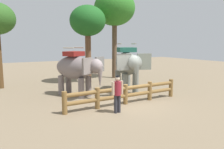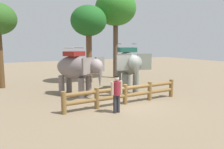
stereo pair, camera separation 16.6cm
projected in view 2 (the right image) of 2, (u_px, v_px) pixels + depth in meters
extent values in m
plane|color=#7D6B52|center=(123.00, 103.00, 11.62)|extent=(60.00, 60.00, 0.00)
cylinder|color=brown|center=(64.00, 103.00, 9.73)|extent=(0.24, 0.24, 1.05)
cylinder|color=brown|center=(97.00, 98.00, 10.54)|extent=(0.24, 0.24, 1.05)
cylinder|color=brown|center=(125.00, 94.00, 11.35)|extent=(0.24, 0.24, 1.05)
cylinder|color=brown|center=(150.00, 91.00, 12.15)|extent=(0.24, 0.24, 1.05)
cylinder|color=brown|center=(171.00, 88.00, 12.96)|extent=(0.24, 0.24, 1.05)
cylinder|color=brown|center=(125.00, 96.00, 11.36)|extent=(6.62, 0.33, 0.20)
cylinder|color=brown|center=(125.00, 88.00, 11.30)|extent=(6.62, 0.33, 0.20)
cylinder|color=slate|center=(89.00, 86.00, 13.14)|extent=(0.36, 0.36, 1.21)
cylinder|color=slate|center=(81.00, 88.00, 12.58)|extent=(0.36, 0.36, 1.21)
cylinder|color=slate|center=(69.00, 83.00, 14.01)|extent=(0.36, 0.36, 1.21)
cylinder|color=slate|center=(62.00, 85.00, 13.45)|extent=(0.36, 0.36, 1.21)
ellipsoid|color=slate|center=(74.00, 67.00, 13.13)|extent=(2.36, 2.96, 1.41)
ellipsoid|color=slate|center=(95.00, 66.00, 12.25)|extent=(1.11, 1.16, 0.86)
cube|color=slate|center=(100.00, 64.00, 12.79)|extent=(0.76, 0.49, 0.90)
cube|color=slate|center=(87.00, 66.00, 11.82)|extent=(0.76, 0.49, 0.90)
cone|color=slate|center=(100.00, 78.00, 12.18)|extent=(0.32, 0.32, 1.10)
cube|color=maroon|center=(74.00, 54.00, 13.01)|extent=(1.33, 1.29, 0.28)
cylinder|color=#A59E8C|center=(79.00, 48.00, 13.35)|extent=(0.45, 0.75, 0.07)
cylinder|color=#A59E8C|center=(68.00, 48.00, 12.58)|extent=(0.45, 0.75, 0.07)
cylinder|color=slate|center=(136.00, 84.00, 13.71)|extent=(0.39, 0.39, 1.30)
cylinder|color=slate|center=(125.00, 84.00, 13.56)|extent=(0.39, 0.39, 1.30)
cylinder|color=slate|center=(128.00, 79.00, 15.41)|extent=(0.39, 0.39, 1.30)
cylinder|color=slate|center=(118.00, 80.00, 15.26)|extent=(0.39, 0.39, 1.30)
ellipsoid|color=slate|center=(127.00, 63.00, 14.31)|extent=(2.08, 3.17, 1.52)
ellipsoid|color=slate|center=(135.00, 63.00, 12.61)|extent=(1.07, 1.17, 0.93)
cube|color=slate|center=(144.00, 62.00, 12.85)|extent=(0.87, 0.37, 0.97)
cube|color=slate|center=(124.00, 62.00, 12.59)|extent=(0.87, 0.37, 0.97)
cone|color=slate|center=(136.00, 76.00, 12.38)|extent=(0.35, 0.35, 1.19)
cube|color=#215E4C|center=(127.00, 50.00, 14.18)|extent=(1.34, 1.25, 0.30)
cylinder|color=#A59E8C|center=(134.00, 44.00, 14.23)|extent=(0.32, 0.86, 0.08)
cylinder|color=#A59E8C|center=(120.00, 44.00, 14.02)|extent=(0.32, 0.86, 0.08)
cylinder|color=#2B2B33|center=(118.00, 104.00, 9.98)|extent=(0.16, 0.16, 0.84)
cylinder|color=#2B2B33|center=(115.00, 104.00, 9.88)|extent=(0.16, 0.16, 0.84)
cylinder|color=maroon|center=(117.00, 88.00, 9.83)|extent=(0.36, 0.36, 0.64)
cylinder|color=tan|center=(121.00, 87.00, 9.95)|extent=(0.14, 0.14, 0.61)
cylinder|color=tan|center=(112.00, 89.00, 9.70)|extent=(0.14, 0.14, 0.61)
sphere|color=tan|center=(117.00, 79.00, 9.76)|extent=(0.23, 0.23, 0.23)
sphere|color=black|center=(117.00, 77.00, 9.76)|extent=(0.18, 0.18, 0.18)
cylinder|color=brown|center=(116.00, 49.00, 19.88)|extent=(0.45, 0.45, 5.33)
ellipsoid|color=#2B6F21|center=(116.00, 8.00, 19.35)|extent=(3.70, 3.70, 3.15)
cylinder|color=brown|center=(89.00, 57.00, 17.53)|extent=(0.47, 0.47, 4.20)
ellipsoid|color=#1C591E|center=(89.00, 21.00, 17.12)|extent=(2.86, 2.86, 2.43)
cylinder|color=brown|center=(0.00, 59.00, 15.31)|extent=(0.42, 0.42, 4.18)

